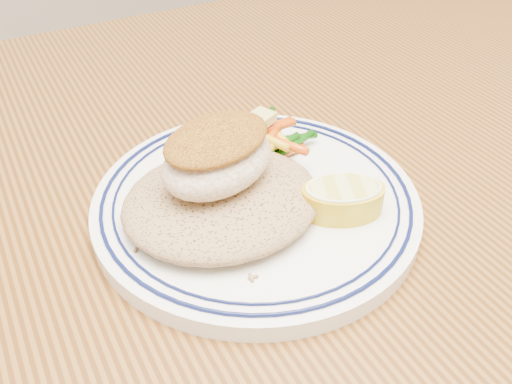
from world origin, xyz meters
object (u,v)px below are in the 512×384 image
object	(u,v)px
dining_table	(226,296)
lemon_wedge	(343,198)
vegetable_pile	(263,142)
rice_pilaf	(222,197)
fish_fillet	(217,155)
plate	(256,202)

from	to	relation	value
dining_table	lemon_wedge	size ratio (longest dim) A/B	19.67
dining_table	vegetable_pile	world-z (taller)	vegetable_pile
rice_pilaf	fish_fillet	bearing A→B (deg)	79.05
dining_table	fish_fillet	xyz separation A→B (m)	(-0.00, -0.00, 0.16)
dining_table	plate	xyz separation A→B (m)	(0.03, -0.01, 0.11)
plate	rice_pilaf	size ratio (longest dim) A/B	1.69
lemon_wedge	fish_fillet	bearing A→B (deg)	146.59
plate	lemon_wedge	distance (m)	0.07
rice_pilaf	fish_fillet	distance (m)	0.03
fish_fillet	lemon_wedge	size ratio (longest dim) A/B	1.47
dining_table	vegetable_pile	size ratio (longest dim) A/B	14.55
fish_fillet	lemon_wedge	distance (m)	0.10
lemon_wedge	rice_pilaf	bearing A→B (deg)	151.99
rice_pilaf	plate	bearing A→B (deg)	7.58
rice_pilaf	lemon_wedge	size ratio (longest dim) A/B	2.03
plate	vegetable_pile	world-z (taller)	vegetable_pile
dining_table	lemon_wedge	world-z (taller)	lemon_wedge
plate	lemon_wedge	world-z (taller)	lemon_wedge
dining_table	rice_pilaf	bearing A→B (deg)	-110.37
plate	lemon_wedge	size ratio (longest dim) A/B	3.43
fish_fillet	dining_table	bearing A→B (deg)	51.52
dining_table	lemon_wedge	xyz separation A→B (m)	(0.08, -0.06, 0.13)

